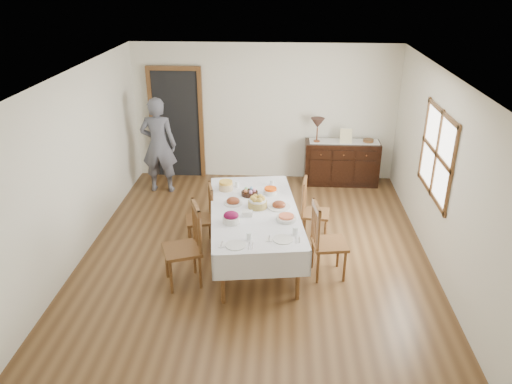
# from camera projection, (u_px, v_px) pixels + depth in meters

# --- Properties ---
(ground) EXTENTS (6.00, 6.00, 0.00)m
(ground) POSITION_uv_depth(u_px,v_px,m) (256.00, 254.00, 7.32)
(ground) COLOR brown
(room_shell) EXTENTS (5.02, 6.02, 2.65)m
(room_shell) POSITION_uv_depth(u_px,v_px,m) (247.00, 138.00, 7.03)
(room_shell) COLOR white
(room_shell) RESTS_ON ground
(dining_table) EXTENTS (1.49, 2.47, 0.80)m
(dining_table) POSITION_uv_depth(u_px,v_px,m) (254.00, 215.00, 6.90)
(dining_table) COLOR silver
(dining_table) RESTS_ON ground
(chair_left_near) EXTENTS (0.60, 0.60, 1.12)m
(chair_left_near) POSITION_uv_depth(u_px,v_px,m) (186.00, 245.00, 6.44)
(chair_left_near) COLOR brown
(chair_left_near) RESTS_ON ground
(chair_left_far) EXTENTS (0.49, 0.49, 0.95)m
(chair_left_far) POSITION_uv_depth(u_px,v_px,m) (203.00, 216.00, 7.37)
(chair_left_far) COLOR brown
(chair_left_far) RESTS_ON ground
(chair_right_near) EXTENTS (0.51, 0.51, 1.07)m
(chair_right_near) POSITION_uv_depth(u_px,v_px,m) (325.00, 240.00, 6.60)
(chair_right_near) COLOR brown
(chair_right_near) RESTS_ON ground
(chair_right_far) EXTENTS (0.45, 0.45, 0.98)m
(chair_right_far) POSITION_uv_depth(u_px,v_px,m) (312.00, 210.00, 7.53)
(chair_right_far) COLOR brown
(chair_right_far) RESTS_ON ground
(sideboard) EXTENTS (1.39, 0.51, 0.84)m
(sideboard) POSITION_uv_depth(u_px,v_px,m) (341.00, 163.00, 9.54)
(sideboard) COLOR black
(sideboard) RESTS_ON ground
(person) EXTENTS (0.59, 0.38, 1.89)m
(person) POSITION_uv_depth(u_px,v_px,m) (158.00, 142.00, 9.02)
(person) COLOR #535460
(person) RESTS_ON ground
(bread_basket) EXTENTS (0.27, 0.27, 0.17)m
(bread_basket) POSITION_uv_depth(u_px,v_px,m) (258.00, 202.00, 6.88)
(bread_basket) COLOR olive
(bread_basket) RESTS_ON dining_table
(egg_basket) EXTENTS (0.25, 0.25, 0.11)m
(egg_basket) POSITION_uv_depth(u_px,v_px,m) (250.00, 193.00, 7.27)
(egg_basket) COLOR black
(egg_basket) RESTS_ON dining_table
(ham_platter_a) EXTENTS (0.27, 0.27, 0.11)m
(ham_platter_a) POSITION_uv_depth(u_px,v_px,m) (233.00, 202.00, 7.01)
(ham_platter_a) COLOR silver
(ham_platter_a) RESTS_ON dining_table
(ham_platter_b) EXTENTS (0.33, 0.33, 0.11)m
(ham_platter_b) POSITION_uv_depth(u_px,v_px,m) (279.00, 205.00, 6.90)
(ham_platter_b) COLOR silver
(ham_platter_b) RESTS_ON dining_table
(beet_bowl) EXTENTS (0.23, 0.23, 0.16)m
(beet_bowl) POSITION_uv_depth(u_px,v_px,m) (231.00, 218.00, 6.47)
(beet_bowl) COLOR silver
(beet_bowl) RESTS_ON dining_table
(carrot_bowl) EXTENTS (0.21, 0.21, 0.09)m
(carrot_bowl) POSITION_uv_depth(u_px,v_px,m) (270.00, 191.00, 7.31)
(carrot_bowl) COLOR silver
(carrot_bowl) RESTS_ON dining_table
(pineapple_bowl) EXTENTS (0.21, 0.21, 0.14)m
(pineapple_bowl) POSITION_uv_depth(u_px,v_px,m) (226.00, 186.00, 7.43)
(pineapple_bowl) COLOR #D3B785
(pineapple_bowl) RESTS_ON dining_table
(casserole_dish) EXTENTS (0.27, 0.27, 0.07)m
(casserole_dish) POSITION_uv_depth(u_px,v_px,m) (286.00, 218.00, 6.55)
(casserole_dish) COLOR silver
(casserole_dish) RESTS_ON dining_table
(butter_dish) EXTENTS (0.15, 0.11, 0.07)m
(butter_dish) POSITION_uv_depth(u_px,v_px,m) (247.00, 213.00, 6.66)
(butter_dish) COLOR silver
(butter_dish) RESTS_ON dining_table
(setting_left) EXTENTS (0.44, 0.31, 0.10)m
(setting_left) POSITION_uv_depth(u_px,v_px,m) (240.00, 242.00, 6.00)
(setting_left) COLOR silver
(setting_left) RESTS_ON dining_table
(setting_right) EXTENTS (0.44, 0.31, 0.10)m
(setting_right) POSITION_uv_depth(u_px,v_px,m) (287.00, 236.00, 6.13)
(setting_right) COLOR silver
(setting_right) RESTS_ON dining_table
(glass_far_a) EXTENTS (0.06, 0.06, 0.09)m
(glass_far_a) POSITION_uv_depth(u_px,v_px,m) (237.00, 184.00, 7.53)
(glass_far_a) COLOR white
(glass_far_a) RESTS_ON dining_table
(glass_far_b) EXTENTS (0.07, 0.07, 0.09)m
(glass_far_b) POSITION_uv_depth(u_px,v_px,m) (272.00, 183.00, 7.59)
(glass_far_b) COLOR white
(glass_far_b) RESTS_ON dining_table
(runner) EXTENTS (1.30, 0.35, 0.01)m
(runner) POSITION_uv_depth(u_px,v_px,m) (344.00, 141.00, 9.38)
(runner) COLOR silver
(runner) RESTS_ON sideboard
(table_lamp) EXTENTS (0.26, 0.26, 0.46)m
(table_lamp) POSITION_uv_depth(u_px,v_px,m) (318.00, 124.00, 9.22)
(table_lamp) COLOR brown
(table_lamp) RESTS_ON sideboard
(picture_frame) EXTENTS (0.22, 0.08, 0.28)m
(picture_frame) POSITION_uv_depth(u_px,v_px,m) (346.00, 136.00, 9.23)
(picture_frame) COLOR beige
(picture_frame) RESTS_ON sideboard
(deco_bowl) EXTENTS (0.20, 0.20, 0.06)m
(deco_bowl) POSITION_uv_depth(u_px,v_px,m) (368.00, 141.00, 9.34)
(deco_bowl) COLOR brown
(deco_bowl) RESTS_ON sideboard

